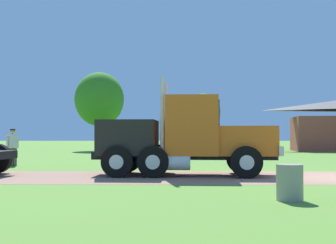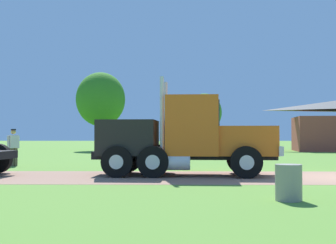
% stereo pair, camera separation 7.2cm
% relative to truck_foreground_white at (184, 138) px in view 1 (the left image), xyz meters
% --- Properties ---
extents(truck_foreground_white, '(6.78, 2.83, 3.52)m').
position_rel_truck_foreground_white_xyz_m(truck_foreground_white, '(0.00, 0.00, 0.00)').
color(truck_foreground_white, black).
rests_on(truck_foreground_white, ground_plane).
extents(visitor_far_side, '(0.48, 0.53, 1.76)m').
position_rel_truck_foreground_white_xyz_m(visitor_far_side, '(-7.96, 4.81, -0.39)').
color(visitor_far_side, silver).
rests_on(visitor_far_side, ground_plane).
extents(steel_barrel, '(0.59, 0.59, 0.81)m').
position_rel_truck_foreground_white_xyz_m(steel_barrel, '(2.24, -6.52, -0.95)').
color(steel_barrel, gray).
rests_on(steel_barrel, ground_plane).
extents(tree_left, '(4.65, 4.65, 7.42)m').
position_rel_truck_foreground_white_xyz_m(tree_left, '(-7.44, 26.89, 3.49)').
color(tree_left, '#513823').
rests_on(tree_left, ground_plane).
extents(tree_mid, '(4.16, 4.16, 6.48)m').
position_rel_truck_foreground_white_xyz_m(tree_mid, '(3.15, 38.90, 2.81)').
color(tree_mid, '#513823').
rests_on(tree_mid, ground_plane).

